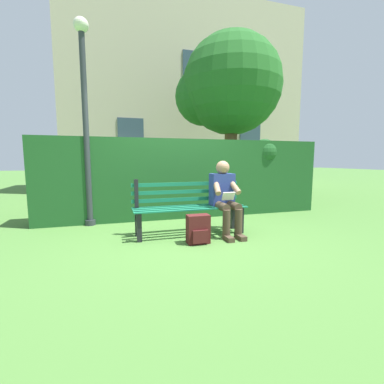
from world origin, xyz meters
TOP-DOWN VIEW (x-y plane):
  - ground at (0.00, 0.00)m, footprint 60.00×60.00m
  - park_bench at (0.00, -0.07)m, footprint 1.80×0.47m
  - person_seated at (-0.55, 0.10)m, footprint 0.44×0.73m
  - hedge_backdrop at (-0.39, -1.45)m, footprint 5.92×0.71m
  - tree at (-2.01, -3.16)m, footprint 2.90×2.76m
  - building_facade at (-1.87, -7.36)m, footprint 9.47×3.16m
  - backpack at (0.02, 0.46)m, footprint 0.32×0.25m
  - lamp_post at (1.59, -1.12)m, footprint 0.25×0.25m

SIDE VIEW (x-z plane):
  - ground at x=0.00m, z-range 0.00..0.00m
  - backpack at x=0.02m, z-range 0.00..0.41m
  - park_bench at x=0.00m, z-range 0.01..0.90m
  - person_seated at x=-0.55m, z-range 0.04..1.22m
  - hedge_backdrop at x=-0.39m, z-range 0.00..1.66m
  - lamp_post at x=1.59m, z-range 0.31..3.89m
  - tree at x=-2.01m, z-range 0.88..5.55m
  - building_facade at x=-1.87m, z-range 0.00..7.36m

